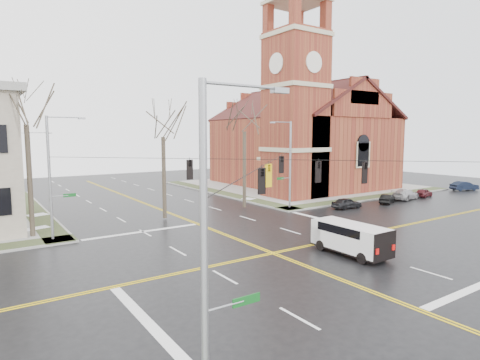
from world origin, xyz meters
TOP-DOWN VIEW (x-y plane):
  - ground at (0.00, 0.00)m, footprint 120.00×120.00m
  - sidewalks at (0.00, 0.00)m, footprint 80.00×80.00m
  - road_markings at (0.00, 0.00)m, footprint 100.00×100.00m
  - church at (24.76, 24.78)m, footprint 24.28×27.48m
  - signal_pole_ne at (11.32, 11.50)m, footprint 2.75×0.22m
  - signal_pole_nw at (-11.32, 11.50)m, footprint 2.75×0.22m
  - signal_pole_sw at (-11.32, -11.50)m, footprint 2.75×0.22m
  - span_wires at (0.00, 0.00)m, footprint 23.02×23.02m
  - traffic_signals at (-0.00, -0.67)m, footprint 8.21×8.26m
  - streetlight_north_a at (-10.65, 28.00)m, footprint 2.30×0.20m
  - streetlight_north_b at (-10.65, 48.00)m, footprint 2.30×0.20m
  - cargo_van at (4.00, -2.83)m, footprint 2.08×5.34m
  - parked_car_a at (16.56, 8.18)m, footprint 3.53×1.66m
  - parked_car_b at (22.88, 7.76)m, footprint 3.35×2.26m
  - parked_car_c at (27.07, 8.26)m, footprint 4.62×2.45m
  - parked_car_d at (30.83, 8.20)m, footprint 3.31×1.78m
  - parked_car_e at (41.00, 8.32)m, footprint 4.13×2.60m
  - tree_nw_far at (-12.60, 13.34)m, footprint 4.00×4.00m
  - tree_nw_near at (-1.62, 13.86)m, footprint 4.00×4.00m
  - tree_ne at (7.59, 14.26)m, footprint 4.00×4.00m

SIDE VIEW (x-z plane):
  - ground at x=0.00m, z-range 0.00..0.00m
  - road_markings at x=0.00m, z-range 0.00..0.01m
  - sidewalks at x=0.00m, z-range -0.01..0.16m
  - parked_car_b at x=22.88m, z-range 0.00..1.04m
  - parked_car_d at x=30.83m, z-range 0.00..1.07m
  - parked_car_a at x=16.56m, z-range 0.00..1.17m
  - parked_car_c at x=27.07m, z-range 0.00..1.28m
  - parked_car_e at x=41.00m, z-range 0.00..1.28m
  - cargo_van at x=4.00m, z-range 0.18..2.21m
  - streetlight_north_a at x=-10.65m, z-range 0.47..8.47m
  - streetlight_north_b at x=-10.65m, z-range 0.47..8.47m
  - signal_pole_ne at x=11.32m, z-range 0.45..9.45m
  - signal_pole_nw at x=-11.32m, z-range 0.45..9.45m
  - signal_pole_sw at x=-11.32m, z-range 0.45..9.45m
  - traffic_signals at x=0.00m, z-range 4.80..6.10m
  - span_wires at x=0.00m, z-range 6.18..6.22m
  - tree_nw_near at x=-1.62m, z-range 2.50..13.64m
  - church at x=24.76m, z-range -5.32..22.18m
  - tree_ne at x=7.59m, z-range 2.67..14.62m
  - tree_nw_far at x=-12.60m, z-range 2.80..15.39m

